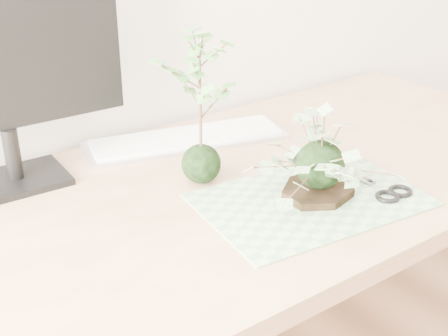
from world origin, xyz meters
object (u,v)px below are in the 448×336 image
(ivy_kokedama, at_px, (322,143))
(maple_kokedama, at_px, (200,70))
(desk, at_px, (237,222))
(keyboard, at_px, (186,139))

(ivy_kokedama, relative_size, maple_kokedama, 1.01)
(ivy_kokedama, bearing_deg, desk, 128.22)
(ivy_kokedama, height_order, keyboard, ivy_kokedama)
(ivy_kokedama, distance_m, keyboard, 0.38)
(ivy_kokedama, xyz_separation_m, maple_kokedama, (-0.15, 0.18, 0.12))
(desk, relative_size, keyboard, 3.32)
(desk, xyz_separation_m, keyboard, (0.03, 0.23, 0.10))
(keyboard, bearing_deg, maple_kokedama, -99.22)
(desk, distance_m, keyboard, 0.25)
(desk, height_order, maple_kokedama, maple_kokedama)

